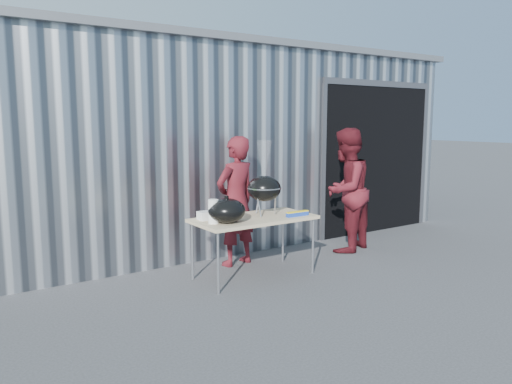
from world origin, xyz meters
TOP-DOWN VIEW (x-y plane):
  - ground at (0.00, 0.00)m, footprint 80.00×80.00m
  - building at (0.92, 4.59)m, footprint 8.20×6.20m
  - folding_table at (0.08, 0.73)m, footprint 1.50×0.75m
  - kettle_grill at (0.27, 0.78)m, footprint 0.43×0.43m
  - grill_lid at (-0.36, 0.63)m, footprint 0.44×0.44m
  - paper_towels at (-0.51, 0.68)m, footprint 0.12×0.12m
  - white_tub at (-0.47, 0.92)m, footprint 0.20×0.15m
  - foil_box at (0.57, 0.48)m, footprint 0.32×0.05m
  - person_cook at (0.18, 1.30)m, footprint 0.70×0.53m
  - person_bystander at (1.91, 1.01)m, footprint 1.07×0.95m

SIDE VIEW (x-z plane):
  - ground at x=0.00m, z-range 0.00..0.00m
  - folding_table at x=0.08m, z-range 0.33..1.08m
  - foil_box at x=0.57m, z-range 0.75..0.81m
  - white_tub at x=-0.47m, z-range 0.75..0.85m
  - person_cook at x=0.18m, z-range 0.00..1.73m
  - paper_towels at x=-0.51m, z-range 0.75..1.03m
  - grill_lid at x=-0.36m, z-range 0.74..1.05m
  - person_bystander at x=1.91m, z-range 0.00..1.82m
  - kettle_grill at x=0.27m, z-range 0.70..1.64m
  - building at x=0.92m, z-range -0.01..3.09m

